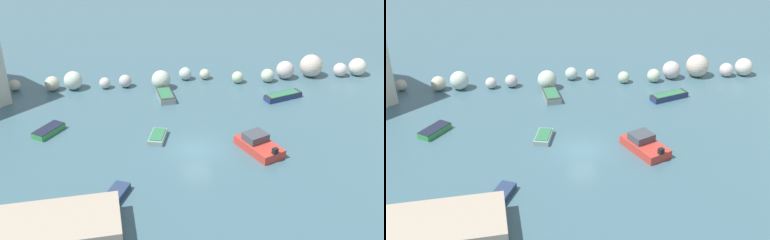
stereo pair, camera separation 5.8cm
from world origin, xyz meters
The scene contains 9 objects.
cove_water centered at (0.00, 0.00, 0.00)m, with size 160.00×160.00×0.00m, color #3E616E.
rock_breakwater centered at (5.55, 14.61, 1.00)m, with size 41.22×4.14×2.63m.
stone_dock centered at (-10.96, -10.18, 0.79)m, with size 9.45×4.56×1.58m, color tan.
moored_boat_1 centered at (-13.31, 4.36, 0.28)m, with size 2.87×3.30×0.57m.
moored_boat_2 centered at (5.34, -0.65, 0.54)m, with size 3.93×4.94×1.44m.
moored_boat_3 centered at (10.41, 9.34, 0.32)m, with size 4.33×2.55×0.62m.
moored_boat_4 centered at (-6.84, -6.26, 0.25)m, with size 2.37×3.32×0.50m.
moored_boat_5 centered at (-2.10, 10.66, 0.37)m, with size 1.99×3.40×0.71m.
moored_boat_6 centered at (-3.29, 2.18, 0.26)m, with size 1.95×2.90×0.53m.
Camera 2 is at (-4.09, -34.69, 21.47)m, focal length 43.76 mm.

